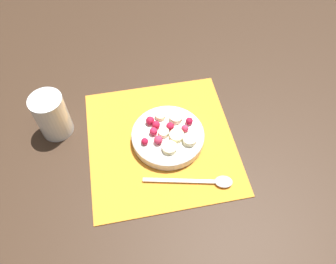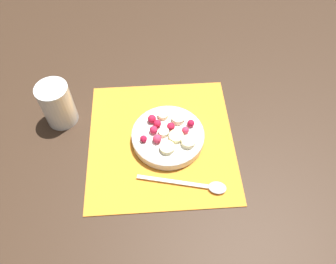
% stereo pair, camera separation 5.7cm
% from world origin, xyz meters
% --- Properties ---
extents(ground_plane, '(3.00, 3.00, 0.00)m').
position_xyz_m(ground_plane, '(0.00, 0.00, 0.00)').
color(ground_plane, '#382619').
extents(placemat, '(0.37, 0.36, 0.01)m').
position_xyz_m(placemat, '(0.00, 0.00, 0.00)').
color(placemat, orange).
rests_on(placemat, ground_plane).
extents(fruit_bowl, '(0.18, 0.18, 0.05)m').
position_xyz_m(fruit_bowl, '(-0.00, -0.02, 0.02)').
color(fruit_bowl, silver).
rests_on(fruit_bowl, placemat).
extents(spoon, '(0.06, 0.21, 0.01)m').
position_xyz_m(spoon, '(-0.13, -0.08, 0.01)').
color(spoon, silver).
rests_on(spoon, placemat).
extents(drinking_glass, '(0.08, 0.08, 0.12)m').
position_xyz_m(drinking_glass, '(0.09, 0.25, 0.06)').
color(drinking_glass, white).
rests_on(drinking_glass, ground_plane).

